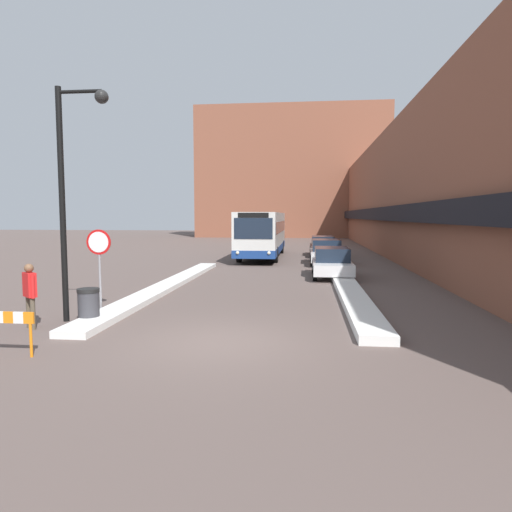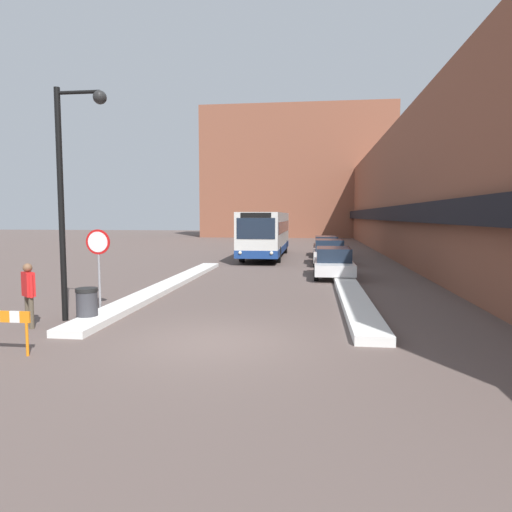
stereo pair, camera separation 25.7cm
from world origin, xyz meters
TOP-DOWN VIEW (x-y plane):
  - ground_plane at (0.00, 0.00)m, footprint 160.00×160.00m
  - building_row_right at (9.97, 24.00)m, footprint 5.50×60.00m
  - building_backdrop_far at (0.00, 54.39)m, footprint 26.00×8.00m
  - snow_bank_left at (-3.60, 7.67)m, footprint 0.90×15.67m
  - snow_bank_right at (3.60, 5.85)m, footprint 0.90×11.63m
  - city_bus at (-1.04, 21.69)m, footprint 2.57×11.77m
  - parked_car_front at (3.20, 11.71)m, footprint 1.83×4.29m
  - parked_car_middle at (3.20, 17.55)m, footprint 1.90×4.43m
  - parked_car_back at (3.20, 23.28)m, footprint 1.82×4.86m
  - stop_sign at (-4.25, 3.00)m, footprint 0.76×0.08m
  - street_lamp at (-4.33, 1.65)m, footprint 1.46×0.36m
  - pedestrian at (-5.08, 0.74)m, footprint 0.48×0.45m
  - trash_bin at (-3.88, 1.48)m, footprint 0.59×0.59m
  - construction_barricade at (-4.12, -1.50)m, footprint 1.10×0.06m

SIDE VIEW (x-z plane):
  - ground_plane at x=0.00m, z-range 0.00..0.00m
  - snow_bank_left at x=-3.60m, z-range 0.00..0.19m
  - snow_bank_right at x=3.60m, z-range 0.00..0.24m
  - trash_bin at x=-3.88m, z-range 0.00..0.95m
  - construction_barricade at x=-4.12m, z-range 0.20..1.14m
  - parked_car_front at x=3.20m, z-range 0.01..1.42m
  - parked_car_back at x=3.20m, z-range 0.01..1.44m
  - parked_car_middle at x=3.20m, z-range 0.01..1.50m
  - pedestrian at x=-5.08m, z-range 0.17..1.86m
  - city_bus at x=-1.04m, z-range 0.13..3.26m
  - stop_sign at x=-4.25m, z-range 0.57..3.07m
  - street_lamp at x=-4.33m, z-range 0.76..7.08m
  - building_row_right at x=9.97m, z-range -0.01..9.04m
  - building_backdrop_far at x=0.00m, z-range 0.00..17.60m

